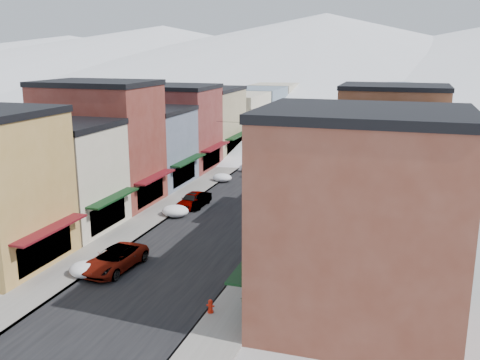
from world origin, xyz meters
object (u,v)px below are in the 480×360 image
Objects in this scene: car_white_suv at (114,259)px; fire_hydrant at (210,306)px; car_silver_sedan at (192,200)px; streetlamp_near at (291,193)px; car_green_sedan at (278,203)px; trash_can at (277,228)px; car_dark_hatch at (198,200)px.

fire_hydrant is at bearing -20.36° from car_white_suv.
car_white_suv is 16.26m from car_silver_sedan.
fire_hydrant is 19.38m from streetlamp_near.
car_green_sedan is 3.40m from streetlamp_near.
trash_can is (1.52, -6.67, -0.19)m from car_green_sedan.
trash_can is 4.84m from streetlamp_near.
car_green_sedan is 6.07× the size of fire_hydrant.
car_white_suv is 1.39× the size of car_dark_hatch.
car_silver_sedan is at bearing -0.65° from car_green_sedan.
car_green_sedan is 21.54m from fire_hydrant.
streetlamp_near is at bearing 86.92° from trash_can.
car_white_suv reaches higher than car_dark_hatch.
car_white_suv is 1.45× the size of streetlamp_near.
car_dark_hatch is 8.12m from car_green_sedan.
car_silver_sedan is 1.13× the size of streetlamp_near.
trash_can is at bearing 88.18° from fire_hydrant.
car_dark_hatch is 4.91× the size of fire_hydrant.
fire_hydrant is at bearing -65.64° from car_dark_hatch.
fire_hydrant is 0.21× the size of streetlamp_near.
car_green_sedan reaches higher than fire_hydrant.
car_green_sedan is (8.09, 0.73, 0.16)m from car_dark_hatch.
car_white_suv reaches higher than fire_hydrant.
car_silver_sedan reaches higher than trash_can.
car_silver_sedan is at bearing 97.31° from car_white_suv.
car_white_suv is 17.96m from streetlamp_near.
trash_can is at bearing -93.08° from streetlamp_near.
streetlamp_near reaches higher than car_white_suv.
streetlamp_near is at bearing 87.90° from fire_hydrant.
car_dark_hatch is at bearing 36.79° from car_silver_sedan.
car_dark_hatch is 0.81× the size of car_green_sedan.
streetlamp_near reaches higher than car_silver_sedan.
car_white_suv is at bearing -131.71° from trash_can.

